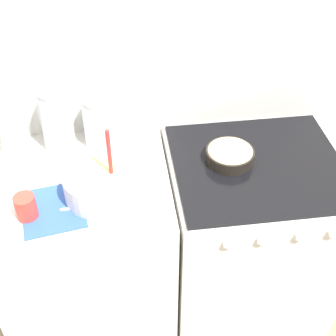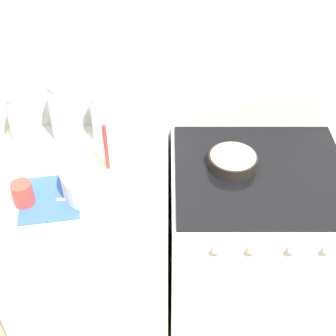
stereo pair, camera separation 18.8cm
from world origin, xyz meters
name	(u,v)px [view 2 (the right image)]	position (x,y,z in m)	size (l,w,h in m)	color
wall_back	(169,70)	(0.00, 0.69, 1.20)	(4.53, 0.05, 2.40)	white
countertop_cabinet	(91,244)	(-0.37, 0.33, 0.46)	(0.74, 0.67, 0.92)	silver
stove	(250,244)	(0.39, 0.33, 0.46)	(0.75, 0.69, 0.92)	white
mixing_bowl	(98,177)	(-0.28, 0.23, 0.99)	(0.28, 0.28, 0.31)	white
baking_pan	(234,161)	(0.27, 0.37, 0.95)	(0.20, 0.20, 0.05)	black
storage_jar_left	(25,120)	(-0.63, 0.57, 1.02)	(0.13, 0.13, 0.22)	silver
storage_jar_middle	(67,116)	(-0.45, 0.57, 1.04)	(0.14, 0.14, 0.28)	silver
storage_jar_right	(110,120)	(-0.26, 0.57, 1.02)	(0.16, 0.16, 0.23)	silver
tin_can	(24,194)	(-0.55, 0.15, 0.97)	(0.08, 0.08, 0.10)	#CC3F33
recipe_page	(51,198)	(-0.46, 0.18, 0.93)	(0.27, 0.29, 0.01)	#3359B2
measuring_spoon	(80,198)	(-0.34, 0.16, 0.94)	(0.12, 0.04, 0.04)	white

